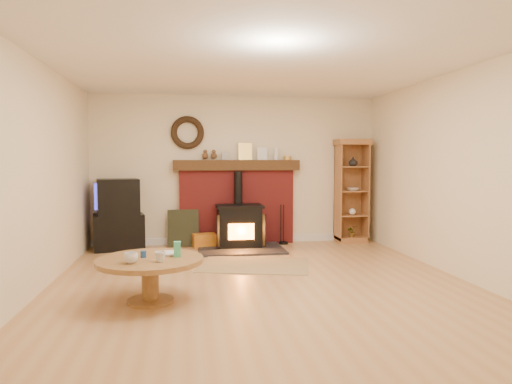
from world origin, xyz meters
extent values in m
plane|color=#B4804B|center=(0.00, 0.00, 0.00)|extent=(5.50, 5.50, 0.00)
cube|color=beige|center=(0.00, 2.75, 1.30)|extent=(5.00, 0.02, 2.60)
cube|color=beige|center=(0.00, -2.75, 1.30)|extent=(5.00, 0.02, 2.60)
cube|color=beige|center=(-2.50, 0.00, 1.30)|extent=(0.02, 5.50, 2.60)
cube|color=beige|center=(2.50, 0.00, 1.30)|extent=(0.02, 5.50, 2.60)
cube|color=white|center=(0.00, 0.00, 2.60)|extent=(5.00, 5.50, 0.02)
cube|color=white|center=(0.00, 2.73, 0.06)|extent=(5.00, 0.04, 0.12)
torus|color=black|center=(-0.85, 2.69, 1.95)|extent=(0.57, 0.11, 0.57)
cube|color=maroon|center=(0.00, 2.67, 0.65)|extent=(2.00, 0.15, 1.30)
cube|color=#331C10|center=(0.00, 2.64, 1.39)|extent=(2.20, 0.22, 0.18)
cube|color=#999999|center=(-0.20, 2.65, 1.55)|extent=(0.13, 0.05, 0.14)
cube|color=gold|center=(0.15, 2.67, 1.63)|extent=(0.24, 0.06, 0.30)
cube|color=white|center=(0.45, 2.67, 1.59)|extent=(0.18, 0.05, 0.22)
cylinder|color=white|center=(0.70, 2.65, 1.59)|extent=(0.08, 0.08, 0.22)
cylinder|color=gold|center=(0.90, 2.65, 1.51)|extent=(0.14, 0.14, 0.07)
cube|color=black|center=(0.00, 2.10, 0.01)|extent=(1.40, 1.00, 0.03)
cube|color=black|center=(0.00, 2.30, 0.36)|extent=(0.71, 0.50, 0.66)
cube|color=black|center=(0.00, 2.30, 0.71)|extent=(0.78, 0.55, 0.04)
cylinder|color=black|center=(0.00, 2.45, 1.01)|extent=(0.14, 0.14, 0.56)
cube|color=orange|center=(0.00, 2.04, 0.31)|extent=(0.42, 0.02, 0.26)
cube|color=black|center=(-0.32, 2.10, 0.33)|extent=(0.17, 0.23, 0.52)
cube|color=black|center=(0.32, 2.10, 0.33)|extent=(0.17, 0.23, 0.52)
cube|color=brown|center=(0.05, 0.97, 0.01)|extent=(1.71, 1.38, 0.01)
cube|color=black|center=(-2.00, 2.47, 0.29)|extent=(0.89, 0.70, 0.58)
cube|color=black|center=(-2.00, 2.47, 0.88)|extent=(0.76, 0.67, 0.58)
cube|color=#1F1DAF|center=(-2.05, 2.19, 0.90)|extent=(0.52, 0.12, 0.42)
cube|color=brown|center=(2.06, 2.53, 0.05)|extent=(0.53, 0.39, 0.10)
cube|color=brown|center=(2.06, 2.71, 0.90)|extent=(0.53, 0.02, 1.70)
cube|color=brown|center=(1.80, 2.53, 0.90)|extent=(0.02, 0.39, 1.70)
cube|color=brown|center=(2.32, 2.53, 0.90)|extent=(0.02, 0.39, 1.70)
cube|color=brown|center=(2.06, 2.53, 1.80)|extent=(0.59, 0.43, 0.10)
cube|color=brown|center=(2.06, 2.53, 0.49)|extent=(0.49, 0.35, 0.02)
cube|color=brown|center=(2.06, 2.53, 0.92)|extent=(0.49, 0.35, 0.02)
cube|color=brown|center=(2.06, 2.53, 1.36)|extent=(0.49, 0.35, 0.02)
imported|color=white|center=(2.06, 2.48, 1.45)|extent=(0.16, 0.16, 0.17)
imported|color=white|center=(2.06, 2.48, 0.96)|extent=(0.21, 0.21, 0.05)
sphere|color=white|center=(2.06, 2.48, 0.56)|extent=(0.12, 0.12, 0.12)
imported|color=#3DAF7A|center=(2.06, 2.48, 0.20)|extent=(0.18, 0.16, 0.20)
cube|color=gold|center=(-0.58, 2.40, 0.12)|extent=(0.40, 0.28, 0.23)
cube|color=black|center=(-0.94, 2.55, 0.32)|extent=(0.53, 0.14, 0.63)
cylinder|color=black|center=(0.80, 2.50, 0.02)|extent=(0.16, 0.16, 0.04)
cylinder|color=black|center=(0.75, 2.50, 0.35)|extent=(0.02, 0.02, 0.70)
cylinder|color=black|center=(0.80, 2.50, 0.35)|extent=(0.02, 0.02, 0.70)
cylinder|color=brown|center=(-1.25, -0.52, 0.01)|extent=(0.48, 0.48, 0.03)
cylinder|color=brown|center=(-1.25, -0.52, 0.22)|extent=(0.18, 0.18, 0.39)
cylinder|color=brown|center=(-1.25, -0.52, 0.44)|extent=(1.10, 1.10, 0.05)
imported|color=white|center=(-1.42, -0.74, 0.52)|extent=(0.14, 0.14, 0.11)
imported|color=white|center=(-1.14, -0.71, 0.52)|extent=(0.11, 0.11, 0.10)
imported|color=#4C331E|center=(-1.13, -0.37, 0.48)|extent=(0.18, 0.25, 0.02)
cylinder|color=navy|center=(-1.32, -0.48, 0.50)|extent=(0.06, 0.06, 0.07)
cube|color=#3DAF7A|center=(-0.98, -0.49, 0.55)|extent=(0.07, 0.07, 0.16)
camera|label=1|loc=(-0.87, -5.29, 1.48)|focal=32.00mm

